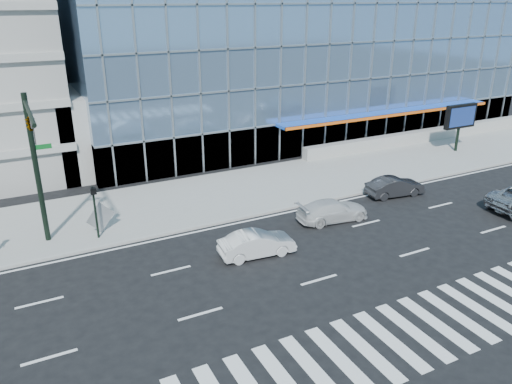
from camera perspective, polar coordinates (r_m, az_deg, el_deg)
ground at (r=27.13m, az=2.49°, el=-6.06°), size 160.00×160.00×0.00m
sidewalk at (r=33.64m, az=-4.19°, el=-0.30°), size 120.00×8.00×0.15m
theatre_building at (r=53.81m, az=2.04°, el=16.13°), size 42.00×26.00×15.00m
ramp_block at (r=40.46m, az=-17.89°, el=6.83°), size 6.00×8.00×6.00m
retaining_wall at (r=49.89m, az=20.41°, el=6.37°), size 30.00×0.80×1.00m
traffic_signal at (r=26.24m, az=-24.18°, el=5.54°), size 1.14×5.74×8.00m
ped_signal_post at (r=28.05m, az=-17.96°, el=-1.37°), size 0.30×0.33×3.00m
marquee_sign at (r=45.56m, az=22.33°, el=7.91°), size 3.20×0.43×4.00m
white_suv at (r=30.07m, az=8.74°, el=-2.08°), size 4.54×2.18×1.28m
white_sedan at (r=25.79m, az=0.10°, el=-5.94°), size 4.08×1.75×1.31m
dark_sedan at (r=34.62m, az=15.59°, el=0.59°), size 4.09×1.87×1.30m
tilted_panel at (r=29.09m, az=-17.37°, el=-2.77°), size 1.71×0.78×1.84m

